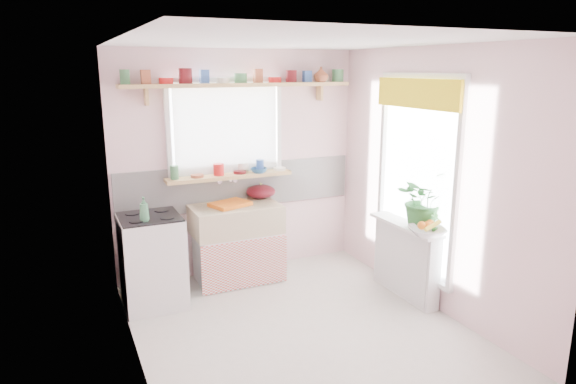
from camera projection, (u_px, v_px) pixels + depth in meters
name	position (u px, v px, depth m)	size (l,w,h in m)	color
room	(322.00, 159.00, 5.34)	(3.20, 3.20, 3.20)	silver
sink_unit	(237.00, 243.00, 5.62)	(0.95, 0.65, 1.11)	white
cooker	(152.00, 261.00, 5.02)	(0.58, 0.58, 0.93)	white
radiator_ledge	(406.00, 258.00, 5.25)	(0.22, 0.95, 0.78)	white
windowsill	(229.00, 176.00, 5.62)	(1.40, 0.22, 0.04)	tan
pine_shelf	(241.00, 85.00, 5.44)	(2.52, 0.24, 0.04)	tan
shelf_crockery	(239.00, 78.00, 5.41)	(2.47, 0.11, 0.12)	#3F7F4C
sill_crockery	(225.00, 170.00, 5.58)	(1.35, 0.11, 0.12)	#3F7F4C
dish_tray	(230.00, 204.00, 5.51)	(0.39, 0.30, 0.04)	orange
colander	(261.00, 191.00, 5.84)	(0.33, 0.33, 0.15)	#520E18
jade_plant	(423.00, 199.00, 4.96)	(0.51, 0.44, 0.57)	#27632B
fruit_bowl	(427.00, 232.00, 4.76)	(0.34, 0.34, 0.08)	white
herb_pot	(435.00, 222.00, 4.83)	(0.11, 0.07, 0.21)	#2E6E2C
soap_bottle_sink	(261.00, 190.00, 5.84)	(0.08, 0.08, 0.18)	#E1ED69
sill_cup	(243.00, 167.00, 5.73)	(0.13, 0.13, 0.11)	white
sill_bowl	(259.00, 170.00, 5.69)	(0.18, 0.18, 0.06)	#2C5F91
shelf_vase	(321.00, 74.00, 5.74)	(0.16, 0.16, 0.17)	brown
cooker_bottle	(144.00, 209.00, 4.72)	(0.09, 0.09, 0.23)	#418257
fruit	(428.00, 225.00, 4.75)	(0.20, 0.14, 0.10)	orange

